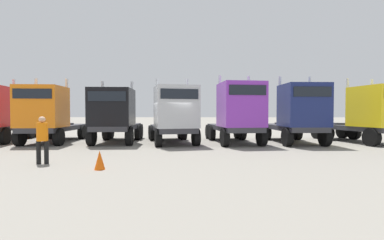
% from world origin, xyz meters
% --- Properties ---
extents(ground, '(200.00, 200.00, 0.00)m').
position_xyz_m(ground, '(0.00, 0.00, 0.00)').
color(ground, gray).
extents(semi_truck_orange, '(3.19, 6.65, 4.12)m').
position_xyz_m(semi_truck_orange, '(-7.80, 0.73, 1.81)').
color(semi_truck_orange, '#333338').
rests_on(semi_truck_orange, ground).
extents(semi_truck_black, '(3.01, 5.88, 3.98)m').
position_xyz_m(semi_truck_black, '(-3.66, 0.92, 1.80)').
color(semi_truck_black, '#333338').
rests_on(semi_truck_black, ground).
extents(semi_truck_silver, '(3.99, 6.36, 4.09)m').
position_xyz_m(semi_truck_silver, '(0.10, 0.67, 1.82)').
color(semi_truck_silver, '#333338').
rests_on(semi_truck_silver, ground).
extents(semi_truck_purple, '(3.48, 6.28, 4.30)m').
position_xyz_m(semi_truck_purple, '(4.00, 0.84, 1.94)').
color(semi_truck_purple, '#333338').
rests_on(semi_truck_purple, ground).
extents(semi_truck_navy, '(2.95, 6.31, 4.22)m').
position_xyz_m(semi_truck_navy, '(7.71, 0.99, 1.87)').
color(semi_truck_navy, '#333338').
rests_on(semi_truck_navy, ground).
extents(semi_truck_yellow, '(3.90, 6.39, 4.14)m').
position_xyz_m(semi_truck_yellow, '(12.35, 1.43, 1.88)').
color(semi_truck_yellow, '#333338').
rests_on(semi_truck_yellow, ground).
extents(visitor_in_hivis, '(0.46, 0.45, 1.80)m').
position_xyz_m(visitor_in_hivis, '(-4.22, -5.91, 1.04)').
color(visitor_in_hivis, black).
rests_on(visitor_in_hivis, ground).
extents(traffic_cone_near, '(0.36, 0.36, 0.65)m').
position_xyz_m(traffic_cone_near, '(-1.67, -6.84, 0.33)').
color(traffic_cone_near, '#F2590C').
rests_on(traffic_cone_near, ground).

